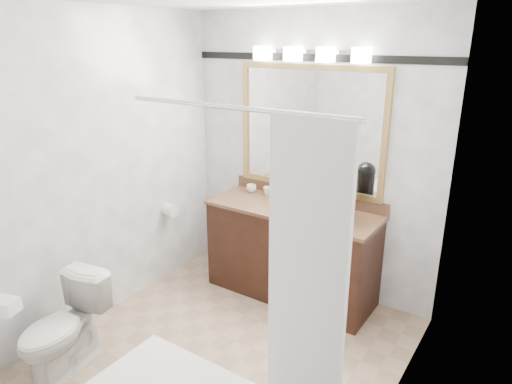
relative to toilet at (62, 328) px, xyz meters
The scene contains 13 objects.
room 1.44m from the toilet, 42.84° to the left, with size 2.42×2.62×2.52m.
vanity 1.96m from the toilet, 65.23° to the left, with size 1.53×0.58×0.97m.
mirror 2.49m from the toilet, 68.12° to the left, with size 1.40×0.04×1.10m.
vanity_light_bar 2.80m from the toilet, 67.58° to the left, with size 1.02×0.14×0.12m.
accent_stripe 2.83m from the toilet, 68.23° to the left, with size 2.40×0.01×0.06m, color black.
tp_roll 1.51m from the toilet, 102.63° to the left, with size 0.12×0.12×0.11m, color white.
toilet is the anchor object (origin of this frame).
tissue_box 0.52m from the toilet, 90.00° to the right, with size 0.21×0.11×0.08m, color white.
coffee_maker 2.32m from the toilet, 54.64° to the left, with size 0.19×0.24×0.37m.
cup_left 2.03m from the toilet, 81.87° to the left, with size 0.09×0.09×0.07m, color white.
cup_right 2.08m from the toilet, 77.17° to the left, with size 0.08×0.08×0.07m, color white.
soap_bottle_a 2.16m from the toilet, 68.94° to the left, with size 0.05×0.05×0.10m, color white.
soap_bar 2.16m from the toilet, 64.66° to the left, with size 0.08×0.05×0.02m, color beige.
Camera 1 is at (1.80, -2.25, 2.26)m, focal length 32.00 mm.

